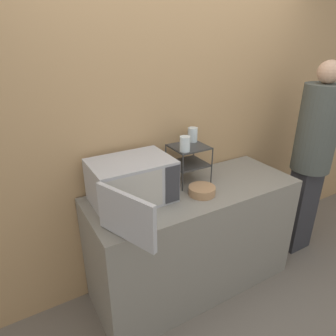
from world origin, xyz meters
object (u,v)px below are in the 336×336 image
object	(u,v)px
bowl	(202,191)
glass_front_left	(185,144)
person	(313,152)
glass_back_right	(193,135)
dish_rack	(189,156)
microwave	(131,182)

from	to	relation	value
bowl	glass_front_left	bearing A→B (deg)	105.62
person	glass_back_right	bearing A→B (deg)	161.91
dish_rack	glass_front_left	bearing A→B (deg)	-139.66
glass_front_left	person	bearing A→B (deg)	-9.01
bowl	person	xyz separation A→B (m)	(1.20, -0.03, 0.08)
dish_rack	glass_front_left	size ratio (longest dim) A/B	2.62
glass_front_left	person	xyz separation A→B (m)	(1.25, -0.20, -0.24)
glass_back_right	microwave	bearing A→B (deg)	-165.03
glass_back_right	person	xyz separation A→B (m)	(1.08, -0.35, -0.24)
glass_front_left	glass_back_right	distance (m)	0.23
dish_rack	person	distance (m)	1.20
dish_rack	bowl	size ratio (longest dim) A/B	1.49
glass_front_left	bowl	bearing A→B (deg)	-74.38
person	glass_front_left	bearing A→B (deg)	170.99
glass_back_right	bowl	size ratio (longest dim) A/B	0.57
bowl	glass_back_right	bearing A→B (deg)	68.57
microwave	person	distance (m)	1.70
glass_front_left	glass_back_right	bearing A→B (deg)	41.43
dish_rack	glass_front_left	world-z (taller)	glass_front_left
glass_back_right	person	world-z (taller)	person
bowl	dish_rack	bearing A→B (deg)	80.61
bowl	person	bearing A→B (deg)	-1.40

